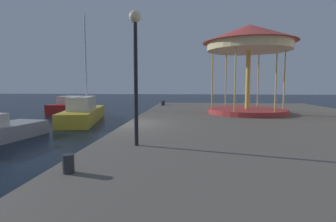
# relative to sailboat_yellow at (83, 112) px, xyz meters

# --- Properties ---
(ground_plane) EXTENTS (120.00, 120.00, 0.00)m
(ground_plane) POSITION_rel_sailboat_yellow_xyz_m (4.56, -5.84, -0.69)
(ground_plane) COLOR black
(quay_dock) EXTENTS (14.28, 29.30, 0.80)m
(quay_dock) POSITION_rel_sailboat_yellow_xyz_m (11.70, -5.84, -0.29)
(quay_dock) COLOR #5B564F
(quay_dock) RESTS_ON ground
(sailboat_yellow) EXTENTS (3.38, 7.47, 7.90)m
(sailboat_yellow) POSITION_rel_sailboat_yellow_xyz_m (0.00, 0.00, 0.00)
(sailboat_yellow) COLOR gold
(sailboat_yellow) RESTS_ON ground
(motorboat_red) EXTENTS (1.94, 5.18, 1.57)m
(motorboat_red) POSITION_rel_sailboat_yellow_xyz_m (-3.84, 5.80, -0.09)
(motorboat_red) COLOR maroon
(motorboat_red) RESTS_ON ground
(carousel) EXTENTS (5.83, 5.83, 5.62)m
(carousel) POSITION_rel_sailboat_yellow_xyz_m (11.32, -0.77, 4.34)
(carousel) COLOR #B23333
(carousel) RESTS_ON quay_dock
(lamp_post_mid_promenade) EXTENTS (0.36, 0.36, 4.02)m
(lamp_post_mid_promenade) POSITION_rel_sailboat_yellow_xyz_m (6.02, -10.24, 2.89)
(lamp_post_mid_promenade) COLOR black
(lamp_post_mid_promenade) RESTS_ON quay_dock
(bollard_center) EXTENTS (0.24, 0.24, 0.40)m
(bollard_center) POSITION_rel_sailboat_yellow_xyz_m (5.22, 5.69, 0.31)
(bollard_center) COLOR #2D2D33
(bollard_center) RESTS_ON quay_dock
(bollard_north) EXTENTS (0.24, 0.24, 0.40)m
(bollard_north) POSITION_rel_sailboat_yellow_xyz_m (5.19, 4.92, 0.31)
(bollard_north) COLOR #2D2D33
(bollard_north) RESTS_ON quay_dock
(bollard_south) EXTENTS (0.24, 0.24, 0.40)m
(bollard_south) POSITION_rel_sailboat_yellow_xyz_m (5.11, -12.84, 0.31)
(bollard_south) COLOR #2D2D33
(bollard_south) RESTS_ON quay_dock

